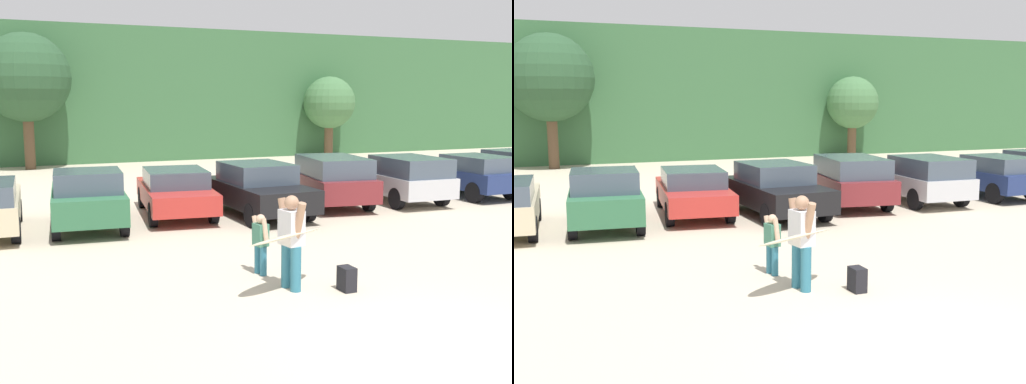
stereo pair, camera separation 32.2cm
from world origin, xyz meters
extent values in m
plane|color=beige|center=(0.00, 0.00, 0.00)|extent=(120.00, 120.00, 0.00)
cube|color=#38663D|center=(0.00, 32.94, 3.70)|extent=(108.00, 12.00, 7.40)
cylinder|color=brown|center=(-4.34, 25.57, 1.33)|extent=(0.51, 0.51, 2.66)
sphere|color=#284C2D|center=(-4.34, 25.57, 4.51)|extent=(4.35, 4.35, 4.35)
cylinder|color=brown|center=(12.81, 25.90, 0.96)|extent=(0.53, 0.53, 1.92)
sphere|color=#427042|center=(12.81, 25.90, 3.25)|extent=(3.13, 3.13, 3.13)
cylinder|color=black|center=(-5.26, 11.91, 0.32)|extent=(0.25, 0.64, 0.64)
cylinder|color=black|center=(-5.38, 9.08, 0.32)|extent=(0.25, 0.64, 0.64)
cube|color=#2D6642|center=(-3.51, 10.23, 0.71)|extent=(2.19, 4.16, 0.71)
cube|color=#3F4C5B|center=(-3.55, 9.78, 1.34)|extent=(1.85, 1.96, 0.56)
cylinder|color=black|center=(-4.23, 11.62, 0.36)|extent=(0.28, 0.73, 0.71)
cylinder|color=black|center=(-2.57, 11.47, 0.36)|extent=(0.28, 0.73, 0.71)
cylinder|color=black|center=(-4.46, 8.98, 0.36)|extent=(0.28, 0.73, 0.71)
cylinder|color=black|center=(-2.80, 8.83, 0.36)|extent=(0.28, 0.73, 0.71)
cube|color=#B72D28|center=(-0.84, 11.10, 0.62)|extent=(2.41, 4.84, 0.57)
cube|color=#3F4C5B|center=(-0.85, 11.00, 1.16)|extent=(1.98, 2.43, 0.50)
cylinder|color=black|center=(-1.50, 12.73, 0.34)|extent=(0.30, 0.70, 0.68)
cylinder|color=black|center=(0.18, 12.53, 0.34)|extent=(0.30, 0.70, 0.68)
cylinder|color=black|center=(-1.86, 9.67, 0.34)|extent=(0.30, 0.70, 0.68)
cylinder|color=black|center=(-0.18, 9.48, 0.34)|extent=(0.30, 0.70, 0.68)
cube|color=black|center=(1.46, 10.08, 0.66)|extent=(2.07, 4.46, 0.66)
cube|color=#3F4C5B|center=(1.46, 10.25, 1.28)|extent=(1.85, 2.25, 0.58)
cylinder|color=black|center=(0.55, 11.51, 0.33)|extent=(0.24, 0.66, 0.66)
cylinder|color=black|center=(2.30, 11.55, 0.33)|extent=(0.24, 0.66, 0.66)
cylinder|color=black|center=(0.63, 8.60, 0.33)|extent=(0.24, 0.66, 0.66)
cylinder|color=black|center=(2.38, 8.65, 0.33)|extent=(0.24, 0.66, 0.66)
cube|color=maroon|center=(4.28, 11.03, 0.69)|extent=(2.56, 4.93, 0.70)
cube|color=#3F4C5B|center=(4.18, 10.36, 1.35)|extent=(2.11, 2.92, 0.60)
cylinder|color=black|center=(3.67, 12.69, 0.34)|extent=(0.32, 0.71, 0.69)
cylinder|color=black|center=(5.35, 12.44, 0.34)|extent=(0.32, 0.71, 0.69)
cylinder|color=black|center=(3.21, 9.62, 0.34)|extent=(0.32, 0.71, 0.69)
cylinder|color=black|center=(4.89, 9.37, 0.34)|extent=(0.32, 0.71, 0.69)
cube|color=silver|center=(6.82, 10.76, 0.67)|extent=(2.10, 4.63, 0.65)
cube|color=#3F4C5B|center=(6.78, 9.83, 1.29)|extent=(1.85, 2.57, 0.60)
cylinder|color=black|center=(6.04, 12.30, 0.34)|extent=(0.25, 0.70, 0.69)
cylinder|color=black|center=(7.74, 12.22, 0.34)|extent=(0.25, 0.70, 0.69)
cylinder|color=black|center=(5.90, 9.30, 0.34)|extent=(0.25, 0.70, 0.69)
cylinder|color=black|center=(7.60, 9.22, 0.34)|extent=(0.25, 0.70, 0.69)
cube|color=navy|center=(9.85, 10.57, 0.67)|extent=(1.83, 3.93, 0.64)
cube|color=#3F4C5B|center=(9.85, 10.01, 1.25)|extent=(1.68, 2.26, 0.51)
cylinder|color=black|center=(9.02, 11.87, 0.35)|extent=(0.22, 0.71, 0.71)
cylinder|color=black|center=(10.67, 11.87, 0.35)|extent=(0.22, 0.71, 0.71)
cylinder|color=black|center=(9.02, 9.27, 0.35)|extent=(0.22, 0.71, 0.71)
cylinder|color=black|center=(10.67, 9.27, 0.35)|extent=(0.22, 0.71, 0.71)
cylinder|color=black|center=(11.55, 12.04, 0.30)|extent=(0.22, 0.61, 0.60)
cylinder|color=black|center=(13.29, 12.04, 0.30)|extent=(0.22, 0.61, 0.60)
cylinder|color=teal|center=(-0.76, 3.12, 0.42)|extent=(0.20, 0.20, 0.84)
cylinder|color=teal|center=(-0.81, 3.41, 0.42)|extent=(0.20, 0.20, 0.84)
cube|color=silver|center=(-0.79, 3.27, 1.16)|extent=(0.39, 0.48, 0.64)
sphere|color=tan|center=(-0.79, 3.27, 1.62)|extent=(0.27, 0.27, 0.27)
cylinder|color=tan|center=(-0.75, 3.03, 1.33)|extent=(0.19, 0.34, 0.69)
cylinder|color=tan|center=(-0.82, 3.50, 1.33)|extent=(0.19, 0.33, 0.69)
cylinder|color=teal|center=(-0.91, 4.26, 0.29)|extent=(0.14, 0.14, 0.59)
cylinder|color=teal|center=(-0.94, 4.47, 0.29)|extent=(0.14, 0.14, 0.59)
cube|color=#3F7F66|center=(-0.93, 4.36, 0.81)|extent=(0.27, 0.33, 0.45)
sphere|color=#D8AD8C|center=(-0.93, 4.36, 1.13)|extent=(0.19, 0.19, 0.19)
cylinder|color=#D8AD8C|center=(-0.90, 4.20, 0.93)|extent=(0.13, 0.23, 0.48)
cylinder|color=#D8AD8C|center=(-0.95, 4.53, 0.93)|extent=(0.14, 0.27, 0.48)
ellipsoid|color=beige|center=(-0.93, 3.18, 1.02)|extent=(1.93, 1.25, 0.24)
cube|color=black|center=(0.11, 2.78, 0.23)|extent=(0.24, 0.34, 0.45)
camera|label=1|loc=(-5.54, -6.40, 3.48)|focal=42.37mm
camera|label=2|loc=(-5.24, -6.52, 3.48)|focal=42.37mm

